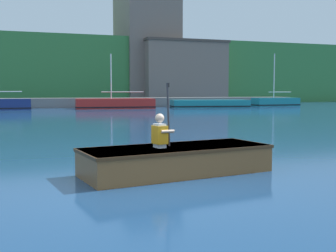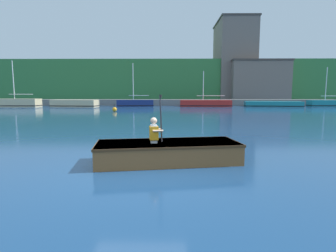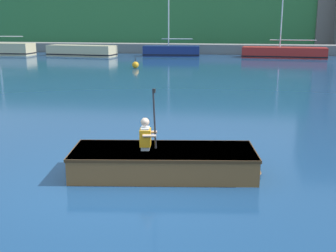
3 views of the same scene
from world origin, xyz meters
The scene contains 11 objects.
ground_plane centered at (0.00, 0.00, 0.00)m, with size 300.00×300.00×0.00m, color navy.
shoreline_ridge centered at (0.00, 54.25, 4.14)m, with size 120.00×20.00×8.29m.
waterfront_warehouse_left centered at (6.95, 48.81, 3.24)m, with size 8.01×8.61×6.45m.
waterfront_office_block_center centered at (13.60, 48.88, 8.11)m, with size 7.15×10.52×16.20m.
waterfront_apartment_right centered at (17.30, 47.32, 3.99)m, with size 10.87×11.14×7.97m.
marina_dock centered at (0.00, 34.42, 0.45)m, with size 51.58×2.40×0.90m.
moored_boat_dock_west_end centered at (14.79, 30.36, 0.33)m, with size 7.72×3.50×0.72m.
moored_boat_dock_center_far centered at (5.59, 30.47, 0.42)m, with size 7.10×2.64×4.84m.
moored_boat_dock_east_inner centered at (22.49, 30.98, 0.42)m, with size 4.94×1.75×5.38m.
rowboat_foreground centered at (0.79, 0.77, 0.29)m, with size 3.82×1.89×0.52m.
person_paddler centered at (0.40, 0.71, 0.80)m, with size 0.37×0.39×1.20m.
Camera 1 is at (-1.93, -6.66, 1.56)m, focal length 45.00 mm.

